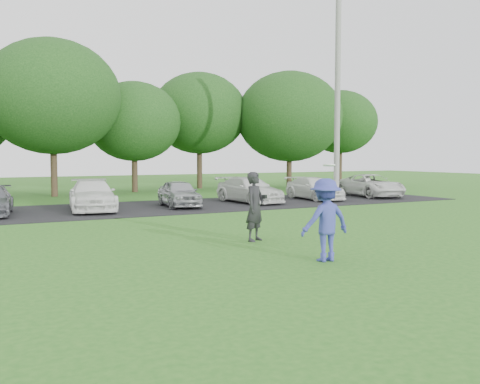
{
  "coord_description": "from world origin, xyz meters",
  "views": [
    {
      "loc": [
        -6.82,
        -9.27,
        2.31
      ],
      "look_at": [
        0.0,
        3.5,
        1.3
      ],
      "focal_mm": 40.0,
      "sensor_mm": 36.0,
      "label": 1
    }
  ],
  "objects": [
    {
      "name": "ground",
      "position": [
        0.0,
        0.0,
        0.0
      ],
      "size": [
        100.0,
        100.0,
        0.0
      ],
      "primitive_type": "plane",
      "color": "#27651C",
      "rests_on": "ground"
    },
    {
      "name": "parking_lot",
      "position": [
        0.0,
        13.0,
        0.01
      ],
      "size": [
        32.0,
        6.5,
        0.03
      ],
      "primitive_type": "cube",
      "color": "black",
      "rests_on": "ground"
    },
    {
      "name": "utility_pole",
      "position": [
        9.99,
        11.98,
        4.99
      ],
      "size": [
        0.28,
        0.28,
        9.98
      ],
      "primitive_type": "cylinder",
      "color": "gray",
      "rests_on": "ground"
    },
    {
      "name": "frisbee_player",
      "position": [
        0.24,
        0.01,
        0.9
      ],
      "size": [
        1.18,
        0.71,
        2.13
      ],
      "color": "#373E9B",
      "rests_on": "ground"
    },
    {
      "name": "camera_bystander",
      "position": [
        0.23,
        3.07,
        0.93
      ],
      "size": [
        0.81,
        0.73,
        1.86
      ],
      "color": "black",
      "rests_on": "ground"
    },
    {
      "name": "parked_cars",
      "position": [
        1.74,
        12.93,
        0.62
      ],
      "size": [
        28.38,
        4.73,
        1.26
      ],
      "color": "silver",
      "rests_on": "parking_lot"
    },
    {
      "name": "tree_row",
      "position": [
        1.51,
        22.76,
        4.91
      ],
      "size": [
        42.39,
        9.85,
        8.64
      ],
      "color": "#38281C",
      "rests_on": "ground"
    }
  ]
}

